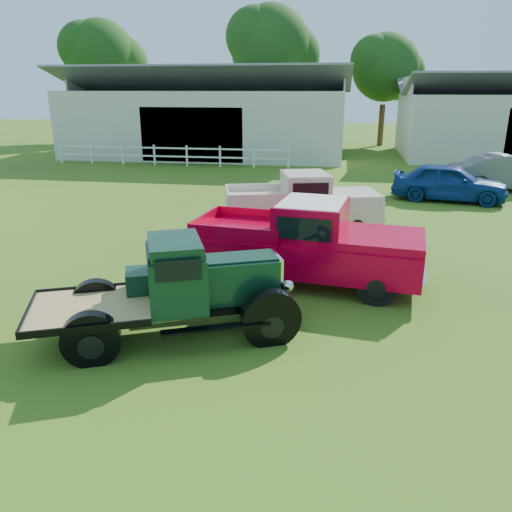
% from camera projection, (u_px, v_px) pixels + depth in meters
% --- Properties ---
extents(ground, '(120.00, 120.00, 0.00)m').
position_uv_depth(ground, '(236.00, 326.00, 9.73)').
color(ground, '#3D5816').
extents(shed_left, '(18.80, 10.20, 5.60)m').
position_uv_depth(shed_left, '(211.00, 112.00, 34.20)').
color(shed_left, beige).
rests_on(shed_left, ground).
extents(fence_rail, '(14.20, 0.16, 1.20)m').
position_uv_depth(fence_rail, '(171.00, 155.00, 29.46)').
color(fence_rail, white).
rests_on(fence_rail, ground).
extents(tree_a, '(6.30, 6.30, 10.50)m').
position_uv_depth(tree_a, '(103.00, 77.00, 41.64)').
color(tree_a, '#275312').
rests_on(tree_a, ground).
extents(tree_b, '(6.90, 6.90, 11.50)m').
position_uv_depth(tree_b, '(270.00, 70.00, 40.27)').
color(tree_b, '#275312').
rests_on(tree_b, ground).
extents(tree_c, '(5.40, 5.40, 9.00)m').
position_uv_depth(tree_c, '(384.00, 86.00, 38.36)').
color(tree_c, '#275312').
rests_on(tree_c, ground).
extents(vintage_flatbed, '(5.07, 3.54, 1.87)m').
position_uv_depth(vintage_flatbed, '(172.00, 289.00, 9.09)').
color(vintage_flatbed, '#0F321F').
rests_on(vintage_flatbed, ground).
extents(red_pickup, '(5.69, 2.82, 1.99)m').
position_uv_depth(red_pickup, '(306.00, 242.00, 11.64)').
color(red_pickup, '#BD0023').
rests_on(red_pickup, ground).
extents(white_pickup, '(5.35, 3.17, 1.84)m').
position_uv_depth(white_pickup, '(302.00, 203.00, 15.87)').
color(white_pickup, beige).
rests_on(white_pickup, ground).
extents(misc_car_blue, '(4.72, 2.62, 1.52)m').
position_uv_depth(misc_car_blue, '(449.00, 182.00, 20.26)').
color(misc_car_blue, navy).
rests_on(misc_car_blue, ground).
extents(misc_car_grey, '(4.95, 2.04, 1.59)m').
position_uv_depth(misc_car_grey, '(507.00, 173.00, 22.25)').
color(misc_car_grey, '#5B5B5B').
rests_on(misc_car_grey, ground).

